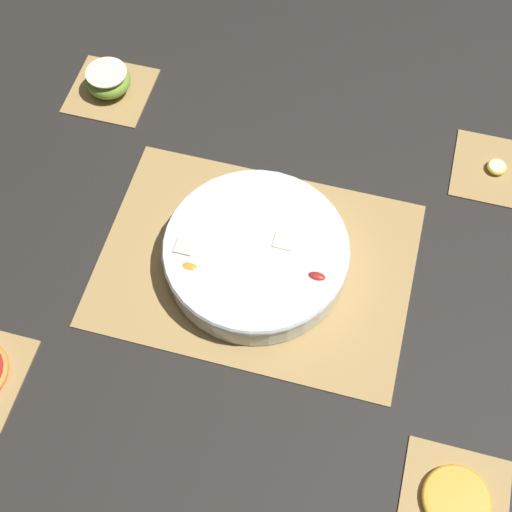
# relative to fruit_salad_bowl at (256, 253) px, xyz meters

# --- Properties ---
(ground_plane) EXTENTS (6.00, 6.00, 0.00)m
(ground_plane) POSITION_rel_fruit_salad_bowl_xyz_m (0.00, -0.00, -0.04)
(ground_plane) COLOR black
(bamboo_mat_center) EXTENTS (0.49, 0.36, 0.01)m
(bamboo_mat_center) POSITION_rel_fruit_salad_bowl_xyz_m (0.00, -0.00, -0.03)
(bamboo_mat_center) COLOR #A8844C
(bamboo_mat_center) RESTS_ON ground_plane
(coaster_mat_near_right) EXTENTS (0.14, 0.14, 0.01)m
(coaster_mat_near_right) POSITION_rel_fruit_salad_bowl_xyz_m (0.35, -0.28, -0.03)
(coaster_mat_near_right) COLOR #A8844C
(coaster_mat_near_right) RESTS_ON ground_plane
(coaster_mat_far_left) EXTENTS (0.14, 0.14, 0.01)m
(coaster_mat_far_left) POSITION_rel_fruit_salad_bowl_xyz_m (-0.35, 0.28, -0.03)
(coaster_mat_far_left) COLOR #A8844C
(coaster_mat_far_left) RESTS_ON ground_plane
(coaster_mat_far_right) EXTENTS (0.14, 0.14, 0.01)m
(coaster_mat_far_right) POSITION_rel_fruit_salad_bowl_xyz_m (0.35, 0.28, -0.03)
(coaster_mat_far_right) COLOR #A8844C
(coaster_mat_far_right) RESTS_ON ground_plane
(fruit_salad_bowl) EXTENTS (0.29, 0.29, 0.06)m
(fruit_salad_bowl) POSITION_rel_fruit_salad_bowl_xyz_m (0.00, 0.00, 0.00)
(fruit_salad_bowl) COLOR silver
(fruit_salad_bowl) RESTS_ON bamboo_mat_center
(apple_half) EXTENTS (0.08, 0.08, 0.04)m
(apple_half) POSITION_rel_fruit_salad_bowl_xyz_m (-0.35, 0.28, -0.01)
(apple_half) COLOR #7FAD38
(apple_half) RESTS_ON coaster_mat_far_left
(orange_slice_whole) EXTENTS (0.09, 0.09, 0.01)m
(orange_slice_whole) POSITION_rel_fruit_salad_bowl_xyz_m (0.35, -0.28, -0.03)
(orange_slice_whole) COLOR orange
(orange_slice_whole) RESTS_ON coaster_mat_near_right
(banana_coin_single) EXTENTS (0.03, 0.03, 0.01)m
(banana_coin_single) POSITION_rel_fruit_salad_bowl_xyz_m (0.35, 0.28, -0.03)
(banana_coin_single) COLOR beige
(banana_coin_single) RESTS_ON coaster_mat_far_right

